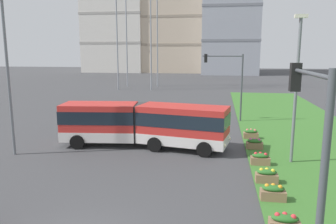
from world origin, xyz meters
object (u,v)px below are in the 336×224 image
(flower_planter_3, at_px, (260,159))
(apartment_tower_west, at_px, (117,16))
(flower_planter_0, at_px, (285,223))
(flower_planter_2, at_px, (267,176))
(streetlight_left, at_px, (8,71))
(flower_planter_5, at_px, (251,134))
(traffic_light_far_right, at_px, (229,76))
(flower_planter_4, at_px, (255,144))
(car_silver_hatch, at_px, (107,113))
(streetlight_median, at_px, (296,84))
(flower_planter_1, at_px, (273,192))
(articulated_bus, at_px, (143,124))
(traffic_light_near_right, at_px, (310,154))

(flower_planter_3, distance_m, apartment_tower_west, 99.99)
(flower_planter_0, xyz_separation_m, apartment_tower_west, (-37.13, 98.55, 17.95))
(flower_planter_2, bearing_deg, streetlight_left, 170.97)
(flower_planter_5, relative_size, traffic_light_far_right, 0.17)
(flower_planter_4, relative_size, streetlight_left, 0.11)
(traffic_light_far_right, distance_m, apartment_tower_west, 87.35)
(car_silver_hatch, bearing_deg, apartment_tower_west, 106.62)
(flower_planter_3, distance_m, streetlight_median, 4.81)
(flower_planter_2, distance_m, flower_planter_3, 2.72)
(flower_planter_4, bearing_deg, flower_planter_2, -90.00)
(flower_planter_0, relative_size, flower_planter_1, 1.00)
(flower_planter_0, bearing_deg, flower_planter_4, 90.00)
(traffic_light_far_right, height_order, apartment_tower_west, apartment_tower_west)
(traffic_light_far_right, relative_size, streetlight_median, 0.74)
(flower_planter_0, bearing_deg, flower_planter_3, 90.00)
(car_silver_hatch, xyz_separation_m, flower_planter_1, (13.17, -15.57, -0.33))
(flower_planter_3, bearing_deg, traffic_light_far_right, 97.17)
(articulated_bus, height_order, flower_planter_0, articulated_bus)
(car_silver_hatch, height_order, traffic_light_near_right, traffic_light_near_right)
(flower_planter_3, bearing_deg, streetlight_median, 21.65)
(flower_planter_1, bearing_deg, car_silver_hatch, 130.22)
(flower_planter_2, bearing_deg, flower_planter_1, -90.00)
(articulated_bus, bearing_deg, traffic_light_far_right, 57.86)
(flower_planter_5, relative_size, streetlight_left, 0.11)
(articulated_bus, relative_size, flower_planter_5, 10.93)
(articulated_bus, height_order, streetlight_median, streetlight_median)
(car_silver_hatch, bearing_deg, flower_planter_5, -19.95)
(flower_planter_0, relative_size, traffic_light_far_right, 0.17)
(streetlight_left, distance_m, streetlight_median, 17.57)
(car_silver_hatch, distance_m, streetlight_left, 12.26)
(flower_planter_5, bearing_deg, apartment_tower_west, 113.58)
(streetlight_left, bearing_deg, articulated_bus, 21.05)
(traffic_light_far_right, bearing_deg, apartment_tower_west, 114.35)
(flower_planter_3, height_order, flower_planter_4, same)
(flower_planter_1, bearing_deg, traffic_light_far_right, 95.21)
(flower_planter_1, relative_size, streetlight_median, 0.13)
(flower_planter_2, relative_size, flower_planter_3, 1.00)
(traffic_light_near_right, bearing_deg, flower_planter_0, 84.19)
(flower_planter_2, bearing_deg, apartment_tower_west, 111.59)
(flower_planter_4, bearing_deg, articulated_bus, -176.74)
(flower_planter_0, distance_m, flower_planter_3, 7.46)
(car_silver_hatch, distance_m, flower_planter_5, 14.01)
(flower_planter_1, relative_size, streetlight_left, 0.11)
(car_silver_hatch, height_order, streetlight_left, streetlight_left)
(flower_planter_4, distance_m, streetlight_left, 16.79)
(streetlight_median, distance_m, apartment_tower_west, 99.34)
(traffic_light_near_right, bearing_deg, apartment_tower_west, 109.72)
(articulated_bus, distance_m, streetlight_median, 10.29)
(flower_planter_5, height_order, streetlight_left, streetlight_left)
(flower_planter_1, height_order, traffic_light_far_right, traffic_light_far_right)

